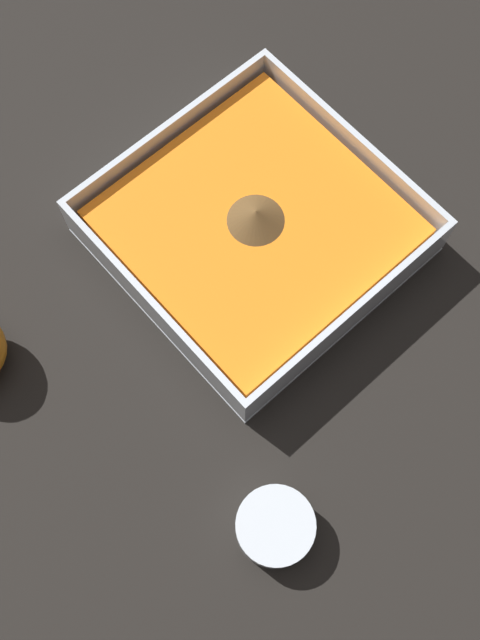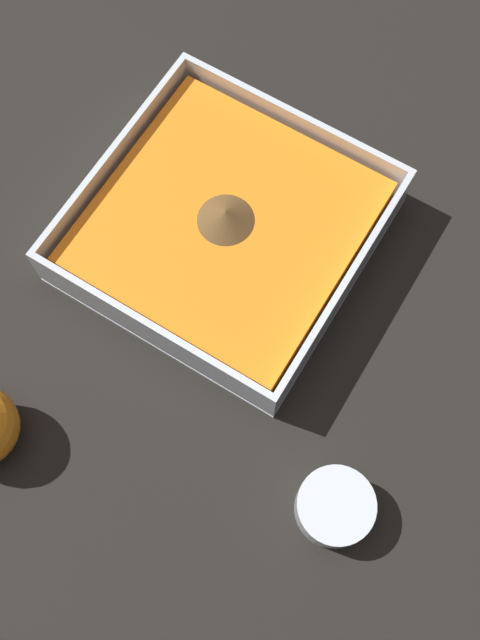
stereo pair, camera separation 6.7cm
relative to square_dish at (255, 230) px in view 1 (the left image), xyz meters
name	(u,v)px [view 1 (the left image)]	position (x,y,z in m)	size (l,w,h in m)	color
ground_plane	(238,246)	(-0.01, -0.02, -0.02)	(4.00, 4.00, 0.00)	black
square_dish	(255,230)	(0.00, 0.00, 0.00)	(0.26, 0.26, 0.06)	silver
spice_bowl	(275,527)	(0.21, -0.17, -0.01)	(0.07, 0.07, 0.03)	silver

